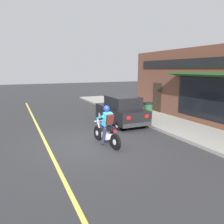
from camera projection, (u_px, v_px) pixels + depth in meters
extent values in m
plane|color=#2B2B2D|center=(93.00, 143.00, 9.11)|extent=(80.00, 80.00, 0.00)
cube|color=gray|center=(149.00, 117.00, 13.77)|extent=(2.60, 22.00, 0.14)
cube|color=#D1C64C|center=(39.00, 130.00, 11.04)|extent=(0.12, 19.80, 0.01)
cube|color=brown|center=(197.00, 86.00, 12.03)|extent=(0.50, 11.75, 4.20)
cube|color=black|center=(215.00, 100.00, 10.71)|extent=(0.04, 4.93, 2.10)
cube|color=black|center=(216.00, 100.00, 10.72)|extent=(0.02, 5.17, 2.20)
cube|color=#2D2319|center=(157.00, 98.00, 15.00)|extent=(0.04, 0.90, 2.10)
cube|color=#235623|center=(213.00, 75.00, 10.35)|extent=(0.81, 5.64, 0.24)
cube|color=black|center=(195.00, 63.00, 11.67)|extent=(0.06, 9.99, 0.50)
cylinder|color=black|center=(98.00, 133.00, 9.45)|extent=(0.18, 0.63, 0.62)
cylinder|color=silver|center=(98.00, 133.00, 9.45)|extent=(0.15, 0.23, 0.22)
cylinder|color=black|center=(116.00, 142.00, 8.28)|extent=(0.18, 0.63, 0.62)
cylinder|color=silver|center=(116.00, 142.00, 8.28)|extent=(0.15, 0.23, 0.22)
cube|color=silver|center=(107.00, 136.00, 8.81)|extent=(0.33, 0.43, 0.24)
ellipsoid|color=#1E3899|center=(104.00, 124.00, 8.94)|extent=(0.36, 0.55, 0.24)
cube|color=black|center=(110.00, 128.00, 8.54)|extent=(0.33, 0.59, 0.10)
cylinder|color=silver|center=(99.00, 126.00, 9.30)|extent=(0.11, 0.33, 0.68)
cylinder|color=silver|center=(100.00, 121.00, 9.15)|extent=(0.56, 0.11, 0.04)
sphere|color=silver|center=(99.00, 123.00, 9.31)|extent=(0.16, 0.16, 0.16)
cylinder|color=silver|center=(116.00, 140.00, 8.58)|extent=(0.15, 0.56, 0.08)
cube|color=red|center=(115.00, 131.00, 8.24)|extent=(0.13, 0.07, 0.08)
cylinder|color=#282D4C|center=(104.00, 136.00, 8.65)|extent=(0.18, 0.36, 0.71)
cylinder|color=#282D4C|center=(112.00, 134.00, 8.83)|extent=(0.18, 0.36, 0.71)
cube|color=#33B2D1|center=(107.00, 119.00, 8.63)|extent=(0.38, 0.37, 0.57)
cylinder|color=#33B2D1|center=(100.00, 118.00, 8.72)|extent=(0.15, 0.53, 0.26)
cylinder|color=#33B2D1|center=(109.00, 116.00, 8.93)|extent=(0.15, 0.53, 0.26)
sphere|color=navy|center=(107.00, 109.00, 8.60)|extent=(0.26, 0.26, 0.26)
cube|color=#4C1E19|center=(110.00, 119.00, 8.49)|extent=(0.31, 0.27, 0.42)
cylinder|color=black|center=(101.00, 115.00, 13.13)|extent=(0.19, 0.60, 0.60)
cylinder|color=silver|center=(101.00, 115.00, 13.13)|extent=(0.20, 0.33, 0.33)
cylinder|color=black|center=(122.00, 113.00, 13.71)|extent=(0.19, 0.60, 0.60)
cylinder|color=silver|center=(122.00, 113.00, 13.71)|extent=(0.20, 0.33, 0.33)
cylinder|color=black|center=(118.00, 124.00, 10.98)|extent=(0.19, 0.60, 0.60)
cylinder|color=silver|center=(118.00, 124.00, 10.98)|extent=(0.20, 0.33, 0.33)
cylinder|color=black|center=(143.00, 121.00, 11.56)|extent=(0.19, 0.60, 0.60)
cylinder|color=silver|center=(143.00, 121.00, 11.56)|extent=(0.20, 0.33, 0.33)
cube|color=black|center=(121.00, 113.00, 12.28)|extent=(1.68, 3.72, 0.70)
cube|color=black|center=(123.00, 102.00, 11.94)|extent=(1.46, 1.91, 0.66)
cube|color=black|center=(116.00, 101.00, 12.72)|extent=(1.33, 0.36, 0.51)
cube|color=black|center=(111.00, 104.00, 11.65)|extent=(0.05, 1.52, 0.46)
cube|color=black|center=(134.00, 102.00, 12.23)|extent=(0.05, 1.52, 0.46)
cube|color=silver|center=(100.00, 106.00, 13.72)|extent=(0.24, 0.04, 0.14)
cube|color=red|center=(128.00, 118.00, 10.39)|extent=(0.20, 0.04, 0.16)
cube|color=silver|center=(115.00, 105.00, 14.13)|extent=(0.24, 0.04, 0.14)
cube|color=red|center=(147.00, 116.00, 10.80)|extent=(0.20, 0.04, 0.16)
cube|color=#28282B|center=(108.00, 112.00, 13.97)|extent=(1.61, 0.14, 0.20)
cube|color=#28282B|center=(137.00, 125.00, 10.69)|extent=(1.61, 0.14, 0.20)
cylinder|color=#23512D|center=(148.00, 112.00, 12.76)|extent=(0.52, 0.52, 0.90)
cylinder|color=black|center=(148.00, 103.00, 12.66)|extent=(0.56, 0.56, 0.08)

